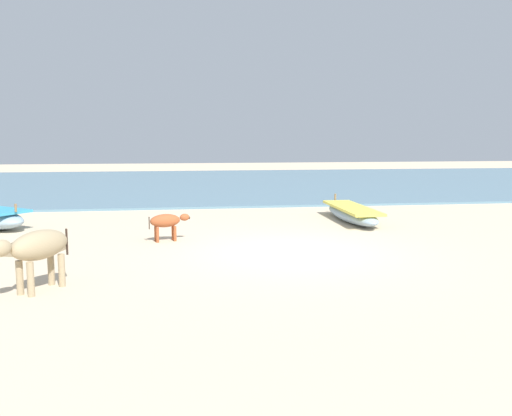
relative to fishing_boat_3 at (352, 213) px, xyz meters
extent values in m
plane|color=beige|center=(-2.61, -3.89, -0.23)|extent=(80.00, 80.00, 0.00)
cube|color=slate|center=(-2.61, 13.28, -0.19)|extent=(60.00, 20.00, 0.08)
cylinder|color=olive|center=(-8.97, -0.64, 0.41)|extent=(0.06, 0.06, 0.20)
ellipsoid|color=#8CA5B7|center=(0.00, 0.00, -0.02)|extent=(0.89, 3.68, 0.42)
cube|color=#EAD84C|center=(0.00, 0.00, 0.16)|extent=(0.87, 3.24, 0.07)
cube|color=olive|center=(0.00, 0.27, 0.09)|extent=(0.73, 0.12, 0.04)
cylinder|color=olive|center=(0.01, 1.69, 0.29)|extent=(0.06, 0.06, 0.20)
ellipsoid|color=tan|center=(-7.08, -6.11, 0.50)|extent=(0.95, 1.12, 0.47)
ellipsoid|color=tan|center=(-7.48, -6.69, 0.57)|extent=(0.37, 0.41, 0.25)
cylinder|color=tan|center=(-7.16, -6.43, 0.03)|extent=(0.11, 0.11, 0.53)
cylinder|color=tan|center=(-7.35, -6.30, 0.03)|extent=(0.11, 0.11, 0.53)
cylinder|color=tan|center=(-6.81, -5.91, 0.03)|extent=(0.11, 0.11, 0.53)
cylinder|color=tan|center=(-7.00, -5.78, 0.03)|extent=(0.11, 0.11, 0.53)
cylinder|color=#2D2119|center=(-6.77, -5.64, 0.45)|extent=(0.03, 0.03, 0.44)
ellipsoid|color=#9E4C28|center=(-5.24, -2.28, 0.25)|extent=(0.76, 0.47, 0.31)
ellipsoid|color=#9E4C28|center=(-4.79, -2.15, 0.30)|extent=(0.26, 0.20, 0.17)
sphere|color=#2D2119|center=(-4.69, -2.12, 0.28)|extent=(0.08, 0.08, 0.06)
cylinder|color=#9E4C28|center=(-5.06, -2.15, -0.06)|extent=(0.07, 0.07, 0.35)
cylinder|color=#9E4C28|center=(-5.02, -2.29, -0.06)|extent=(0.07, 0.07, 0.35)
cylinder|color=#9E4C28|center=(-5.46, -2.26, -0.06)|extent=(0.07, 0.07, 0.35)
cylinder|color=#9E4C28|center=(-5.41, -2.41, -0.06)|extent=(0.07, 0.07, 0.35)
cylinder|color=#2D2119|center=(-5.60, -2.38, 0.22)|extent=(0.02, 0.02, 0.29)
cone|color=#7A6647|center=(-8.08, -2.81, -0.07)|extent=(2.09, 2.09, 0.33)
camera|label=1|loc=(-4.93, -14.75, 2.16)|focal=37.79mm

